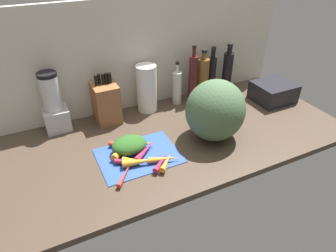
% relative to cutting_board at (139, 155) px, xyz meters
% --- Properties ---
extents(ground_plane, '(1.70, 0.80, 0.03)m').
position_rel_cutting_board_xyz_m(ground_plane, '(0.25, 0.08, -0.02)').
color(ground_plane, '#47382B').
extents(wall_back, '(1.70, 0.03, 0.60)m').
position_rel_cutting_board_xyz_m(wall_back, '(0.25, 0.47, 0.30)').
color(wall_back, beige).
rests_on(wall_back, ground_plane).
extents(cutting_board, '(0.36, 0.27, 0.01)m').
position_rel_cutting_board_xyz_m(cutting_board, '(0.00, 0.00, 0.00)').
color(cutting_board, '#2D51B7').
rests_on(cutting_board, ground_plane).
extents(carrot_0, '(0.17, 0.07, 0.04)m').
position_rel_cutting_board_xyz_m(carrot_0, '(-0.01, -0.07, 0.02)').
color(carrot_0, orange).
rests_on(carrot_0, cutting_board).
extents(carrot_1, '(0.11, 0.08, 0.02)m').
position_rel_cutting_board_xyz_m(carrot_1, '(-0.06, -0.04, 0.02)').
color(carrot_1, '#B2264C').
rests_on(carrot_1, cutting_board).
extents(carrot_2, '(0.16, 0.14, 0.04)m').
position_rel_cutting_board_xyz_m(carrot_2, '(-0.05, 0.06, 0.02)').
color(carrot_2, orange).
rests_on(carrot_2, cutting_board).
extents(carrot_3, '(0.10, 0.10, 0.03)m').
position_rel_cutting_board_xyz_m(carrot_3, '(0.08, -0.12, 0.02)').
color(carrot_3, orange).
rests_on(carrot_3, cutting_board).
extents(carrot_4, '(0.14, 0.12, 0.03)m').
position_rel_cutting_board_xyz_m(carrot_4, '(-0.03, 0.07, 0.02)').
color(carrot_4, orange).
rests_on(carrot_4, cutting_board).
extents(carrot_5, '(0.12, 0.11, 0.03)m').
position_rel_cutting_board_xyz_m(carrot_5, '(0.07, -0.10, 0.02)').
color(carrot_5, '#B2264C').
rests_on(carrot_5, cutting_board).
extents(carrot_6, '(0.10, 0.12, 0.03)m').
position_rel_cutting_board_xyz_m(carrot_6, '(-0.05, 0.07, 0.02)').
color(carrot_6, red).
rests_on(carrot_6, cutting_board).
extents(carrot_7, '(0.11, 0.07, 0.03)m').
position_rel_cutting_board_xyz_m(carrot_7, '(0.04, 0.05, 0.02)').
color(carrot_7, orange).
rests_on(carrot_7, cutting_board).
extents(carrot_8, '(0.14, 0.12, 0.03)m').
position_rel_cutting_board_xyz_m(carrot_8, '(0.03, -0.00, 0.02)').
color(carrot_8, '#B2264C').
rests_on(carrot_8, cutting_board).
extents(carrot_9, '(0.11, 0.08, 0.03)m').
position_rel_cutting_board_xyz_m(carrot_9, '(-0.04, -0.05, 0.02)').
color(carrot_9, orange).
rests_on(carrot_9, cutting_board).
extents(carrot_10, '(0.15, 0.07, 0.03)m').
position_rel_cutting_board_xyz_m(carrot_10, '(0.09, -0.09, 0.02)').
color(carrot_10, orange).
rests_on(carrot_10, cutting_board).
extents(carrot_11, '(0.11, 0.12, 0.02)m').
position_rel_cutting_board_xyz_m(carrot_11, '(-0.10, -0.11, 0.01)').
color(carrot_11, red).
rests_on(carrot_11, cutting_board).
extents(carrot_greens_pile, '(0.16, 0.13, 0.07)m').
position_rel_cutting_board_xyz_m(carrot_greens_pile, '(-0.03, 0.04, 0.04)').
color(carrot_greens_pile, '#2D6023').
rests_on(carrot_greens_pile, cutting_board).
extents(winter_squash, '(0.29, 0.28, 0.30)m').
position_rel_cutting_board_xyz_m(winter_squash, '(0.39, -0.02, 0.15)').
color(winter_squash, '#4C6B47').
rests_on(winter_squash, ground_plane).
extents(knife_block, '(0.12, 0.16, 0.27)m').
position_rel_cutting_board_xyz_m(knife_block, '(-0.04, 0.37, 0.10)').
color(knife_block, brown).
rests_on(knife_block, ground_plane).
extents(blender_appliance, '(0.12, 0.12, 0.31)m').
position_rel_cutting_board_xyz_m(blender_appliance, '(-0.29, 0.40, 0.13)').
color(blender_appliance, '#B2B2B7').
rests_on(blender_appliance, ground_plane).
extents(paper_towel_roll, '(0.11, 0.11, 0.27)m').
position_rel_cutting_board_xyz_m(paper_towel_roll, '(0.20, 0.38, 0.13)').
color(paper_towel_roll, white).
rests_on(paper_towel_roll, ground_plane).
extents(bottle_0, '(0.05, 0.05, 0.26)m').
position_rel_cutting_board_xyz_m(bottle_0, '(0.39, 0.38, 0.10)').
color(bottle_0, silver).
rests_on(bottle_0, ground_plane).
extents(bottle_1, '(0.05, 0.05, 0.34)m').
position_rel_cutting_board_xyz_m(bottle_1, '(0.49, 0.36, 0.14)').
color(bottle_1, '#471919').
rests_on(bottle_1, ground_plane).
extents(bottle_2, '(0.07, 0.07, 0.31)m').
position_rel_cutting_board_xyz_m(bottle_2, '(0.56, 0.37, 0.13)').
color(bottle_2, brown).
rests_on(bottle_2, ground_plane).
extents(bottle_3, '(0.05, 0.05, 0.30)m').
position_rel_cutting_board_xyz_m(bottle_3, '(0.64, 0.40, 0.12)').
color(bottle_3, black).
rests_on(bottle_3, ground_plane).
extents(bottle_4, '(0.06, 0.06, 0.31)m').
position_rel_cutting_board_xyz_m(bottle_4, '(0.74, 0.38, 0.13)').
color(bottle_4, black).
rests_on(bottle_4, ground_plane).
extents(dish_rack, '(0.23, 0.20, 0.11)m').
position_rel_cutting_board_xyz_m(dish_rack, '(0.93, 0.15, 0.05)').
color(dish_rack, black).
rests_on(dish_rack, ground_plane).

